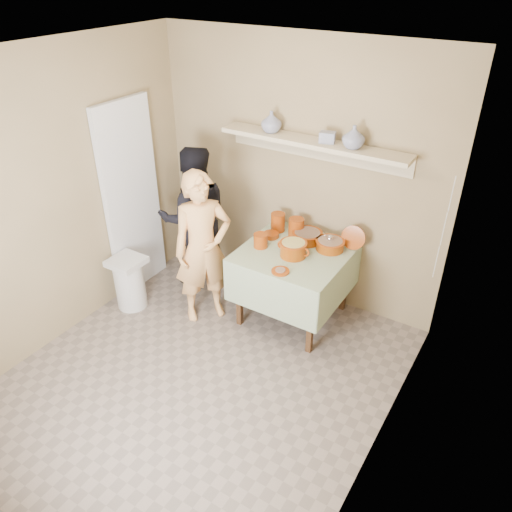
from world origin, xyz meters
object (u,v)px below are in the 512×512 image
Objects in this scene: person_helper at (195,218)px; serving_table at (295,262)px; cazuela_rice at (293,248)px; trash_bin at (130,282)px; person_cook at (203,249)px.

person_helper is 1.21m from serving_table.
serving_table is 2.95× the size of cazuela_rice.
person_helper reaches higher than serving_table.
person_helper reaches higher than cazuela_rice.
person_helper is at bearing 178.97° from serving_table.
person_helper is 0.94m from trash_bin.
cazuela_rice is 0.59× the size of trash_bin.
person_helper is (-0.44, 0.45, 0.01)m from person_cook.
person_helper is at bearing 68.21° from trash_bin.
serving_table is at bearing 105.14° from cazuela_rice.
cazuela_rice is (0.78, 0.34, 0.08)m from person_cook.
person_helper is 2.76× the size of trash_bin.
trash_bin is at bearing 149.26° from person_cook.
person_helper is 4.69× the size of cazuela_rice.
person_cook is 0.85m from cazuela_rice.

